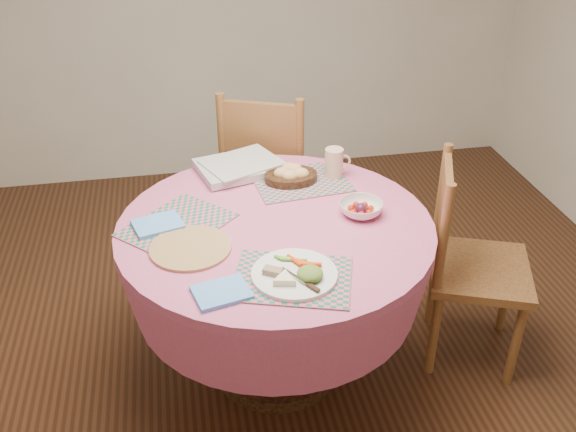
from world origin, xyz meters
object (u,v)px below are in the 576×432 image
wicker_trivet (190,248)px  bread_bowl (291,174)px  chair_right (468,260)px  chair_back (268,175)px  dinner_plate (297,273)px  fruit_bowl (361,209)px  latte_mug (334,162)px  dining_table (276,265)px

wicker_trivet → bread_bowl: bearing=44.2°
chair_right → wicker_trivet: (-1.16, -0.09, 0.27)m
chair_back → bread_bowl: 0.57m
dinner_plate → fruit_bowl: dinner_plate is taller
fruit_bowl → chair_back: bearing=106.2°
chair_right → chair_back: 1.13m
chair_right → fruit_bowl: 0.56m
dinner_plate → latte_mug: 0.77m
chair_right → chair_back: (-0.72, 0.87, 0.04)m
wicker_trivet → bread_bowl: bread_bowl is taller
wicker_trivet → fruit_bowl: size_ratio=1.33×
dinner_plate → latte_mug: latte_mug is taller
dining_table → chair_back: (0.10, 0.84, -0.03)m
chair_back → dinner_plate: chair_back is taller
dinner_plate → bread_bowl: bread_bowl is taller
dining_table → wicker_trivet: bearing=-160.8°
dining_table → chair_back: chair_back is taller
dining_table → chair_back: size_ratio=1.23×
dining_table → latte_mug: (0.32, 0.34, 0.26)m
wicker_trivet → latte_mug: (0.66, 0.46, 0.06)m
latte_mug → fruit_bowl: 0.34m
dinner_plate → latte_mug: size_ratio=2.32×
dining_table → chair_back: 0.85m
chair_right → fruit_bowl: (-0.48, 0.04, 0.29)m
chair_back → latte_mug: (0.22, -0.50, 0.29)m
bread_bowl → latte_mug: size_ratio=1.80×
wicker_trivet → dinner_plate: bearing=-35.1°
wicker_trivet → latte_mug: 0.80m
wicker_trivet → fruit_bowl: bearing=10.3°
dining_table → fruit_bowl: (0.35, 0.01, 0.22)m
chair_right → chair_back: bearing=61.0°
wicker_trivet → latte_mug: latte_mug is taller
bread_bowl → chair_right: bearing=-27.3°
dining_table → bread_bowl: bread_bowl is taller
dinner_plate → bread_bowl: bearing=80.6°
wicker_trivet → fruit_bowl: 0.69m
dining_table → dinner_plate: size_ratio=4.18×
dining_table → bread_bowl: 0.42m
chair_back → dinner_plate: (-0.09, -1.20, 0.24)m
chair_back → latte_mug: 0.62m
chair_back → fruit_bowl: bearing=128.3°
dining_table → dinner_plate: (0.01, -0.36, 0.22)m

